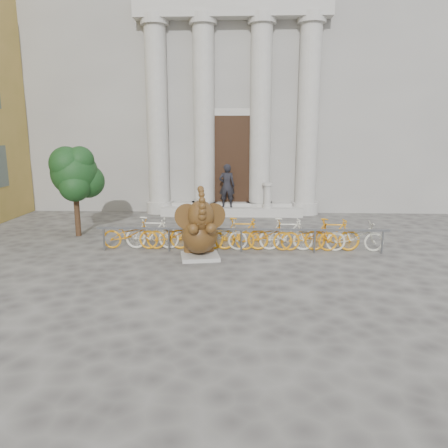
{
  "coord_description": "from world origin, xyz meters",
  "views": [
    {
      "loc": [
        0.48,
        -9.2,
        3.52
      ],
      "look_at": [
        -0.02,
        2.22,
        1.1
      ],
      "focal_mm": 35.0,
      "sensor_mm": 36.0,
      "label": 1
    }
  ],
  "objects_px": {
    "elephant_statue": "(200,232)",
    "pedestrian": "(227,186)",
    "tree": "(75,174)",
    "bike_rack": "(241,234)"
  },
  "relations": [
    {
      "from": "elephant_statue",
      "to": "tree",
      "type": "height_order",
      "value": "tree"
    },
    {
      "from": "bike_rack",
      "to": "elephant_statue",
      "type": "bearing_deg",
      "value": -139.22
    },
    {
      "from": "bike_rack",
      "to": "pedestrian",
      "type": "distance_m",
      "value": 5.68
    },
    {
      "from": "tree",
      "to": "pedestrian",
      "type": "bearing_deg",
      "value": 38.91
    },
    {
      "from": "elephant_statue",
      "to": "pedestrian",
      "type": "height_order",
      "value": "pedestrian"
    },
    {
      "from": "elephant_statue",
      "to": "tree",
      "type": "distance_m",
      "value": 5.32
    },
    {
      "from": "bike_rack",
      "to": "tree",
      "type": "height_order",
      "value": "tree"
    },
    {
      "from": "pedestrian",
      "to": "tree",
      "type": "bearing_deg",
      "value": 39.66
    },
    {
      "from": "tree",
      "to": "pedestrian",
      "type": "xyz_separation_m",
      "value": [
        4.96,
        4.0,
        -0.85
      ]
    },
    {
      "from": "elephant_statue",
      "to": "pedestrian",
      "type": "distance_m",
      "value": 6.63
    }
  ]
}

